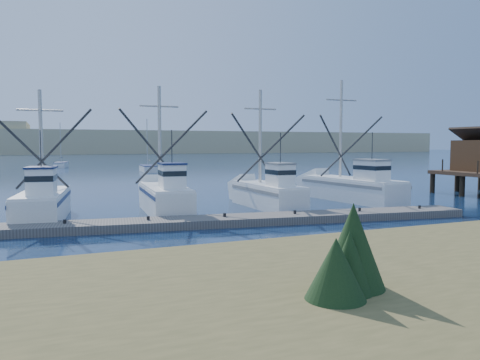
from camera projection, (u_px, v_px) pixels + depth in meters
name	position (u px, v px, depth m)	size (l,w,h in m)	color
ground	(366.00, 243.00, 20.34)	(500.00, 500.00, 0.00)	#0B1D33
shore_bank	(350.00, 348.00, 8.03)	(40.00, 10.00, 1.60)	#4C422D
floating_dock	(187.00, 222.00, 24.33)	(32.33, 2.16, 0.43)	#66605B
dune_ridge	(77.00, 142.00, 213.56)	(360.00, 60.00, 10.00)	tan
trawler_fleet	(171.00, 197.00, 29.04)	(32.23, 9.23, 9.19)	white
sailboat_near	(148.00, 168.00, 72.27)	(2.36, 7.01, 8.10)	white
sailboat_far	(61.00, 165.00, 84.76)	(2.68, 5.23, 8.10)	white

